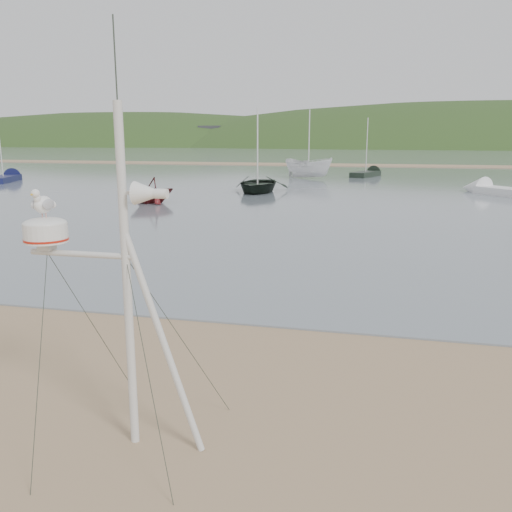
% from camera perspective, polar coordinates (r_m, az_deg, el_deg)
% --- Properties ---
extents(ground, '(560.00, 560.00, 0.00)m').
position_cam_1_polar(ground, '(8.75, -19.44, -14.68)').
color(ground, '#8F7152').
rests_on(ground, ground).
extents(water, '(560.00, 256.00, 0.04)m').
position_cam_1_polar(water, '(138.58, 11.88, 10.58)').
color(water, slate).
rests_on(water, ground).
extents(sandbar, '(560.00, 7.00, 0.07)m').
position_cam_1_polar(sandbar, '(76.68, 10.32, 9.40)').
color(sandbar, '#8F7152').
rests_on(sandbar, water).
extents(hill_ridge, '(620.00, 180.00, 80.00)m').
position_cam_1_polar(hill_ridge, '(243.01, 16.88, 6.34)').
color(hill_ridge, '#223A17').
rests_on(hill_ridge, ground).
extents(far_cottages, '(294.40, 6.30, 8.00)m').
position_cam_1_polar(far_cottages, '(202.46, 13.42, 12.15)').
color(far_cottages, silver).
rests_on(far_cottages, ground).
extents(mast_rig, '(2.31, 2.47, 5.22)m').
position_cam_1_polar(mast_rig, '(7.07, -13.72, -9.73)').
color(mast_rig, silver).
rests_on(mast_rig, ground).
extents(boat_dark, '(3.95, 1.34, 5.46)m').
position_cam_1_polar(boat_dark, '(38.56, 0.17, 10.78)').
color(boat_dark, black).
rests_on(boat_dark, water).
extents(boat_red, '(2.92, 2.71, 2.90)m').
position_cam_1_polar(boat_red, '(32.73, -10.99, 8.02)').
color(boat_red, '#5A1416').
rests_on(boat_red, water).
extents(boat_white, '(2.62, 2.59, 5.13)m').
position_cam_1_polar(boat_white, '(51.68, 5.59, 10.97)').
color(boat_white, white).
rests_on(boat_white, water).
extents(sailboat_blue_near, '(3.81, 6.85, 6.66)m').
position_cam_1_polar(sailboat_blue_near, '(54.06, -24.48, 7.54)').
color(sailboat_blue_near, '#121540').
rests_on(sailboat_blue_near, ground).
extents(sailboat_white_near, '(5.95, 6.77, 7.22)m').
position_cam_1_polar(sailboat_white_near, '(40.96, 23.53, 6.40)').
color(sailboat_white_near, white).
rests_on(sailboat_white_near, ground).
extents(sailboat_dark_mid, '(3.43, 6.30, 6.14)m').
position_cam_1_polar(sailboat_dark_mid, '(56.45, 12.04, 8.53)').
color(sailboat_dark_mid, black).
rests_on(sailboat_dark_mid, ground).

